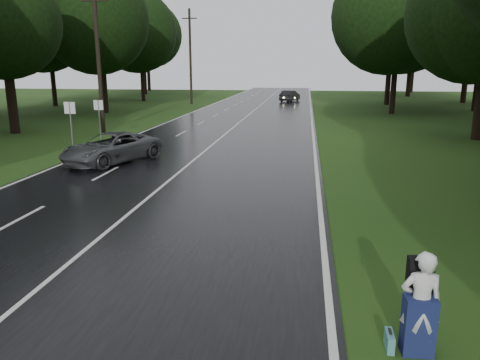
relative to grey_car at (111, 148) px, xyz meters
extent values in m
plane|color=#244414|center=(3.69, -10.22, -0.73)|extent=(160.00, 160.00, 0.00)
cube|color=black|center=(3.69, 9.78, -0.71)|extent=(12.00, 140.00, 0.04)
cube|color=silver|center=(3.69, 9.78, -0.68)|extent=(0.12, 140.00, 0.01)
imported|color=#444749|center=(0.00, 0.00, 0.00)|extent=(4.12, 5.43, 1.37)
imported|color=black|center=(6.86, 40.32, 0.02)|extent=(2.60, 4.52, 1.41)
imported|color=silver|center=(10.78, -13.30, 0.13)|extent=(0.65, 0.45, 1.72)
cube|color=navy|center=(10.78, -13.30, -0.24)|extent=(0.50, 0.35, 0.96)
cube|color=black|center=(10.80, -13.05, 0.51)|extent=(0.40, 0.23, 0.55)
cube|color=teal|center=(10.38, -13.25, -0.58)|extent=(0.12, 0.40, 0.28)
camera|label=1|loc=(8.92, -20.00, 3.67)|focal=34.28mm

